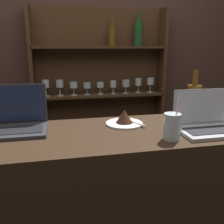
{
  "coord_description": "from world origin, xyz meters",
  "views": [
    {
      "loc": [
        -0.23,
        -0.93,
        1.41
      ],
      "look_at": [
        0.03,
        0.31,
        1.08
      ],
      "focal_mm": 40.0,
      "sensor_mm": 36.0,
      "label": 1
    }
  ],
  "objects_px": {
    "water_glass": "(172,127)",
    "cake_plate": "(124,119)",
    "laptop_near": "(17,121)",
    "laptop_far": "(208,122)",
    "wine_bottle_amber": "(193,103)"
  },
  "relations": [
    {
      "from": "water_glass",
      "to": "wine_bottle_amber",
      "type": "distance_m",
      "value": 0.34
    },
    {
      "from": "laptop_far",
      "to": "wine_bottle_amber",
      "type": "bearing_deg",
      "value": 89.78
    },
    {
      "from": "laptop_near",
      "to": "wine_bottle_amber",
      "type": "relative_size",
      "value": 1.0
    },
    {
      "from": "wine_bottle_amber",
      "to": "laptop_near",
      "type": "bearing_deg",
      "value": 176.58
    },
    {
      "from": "laptop_far",
      "to": "water_glass",
      "type": "xyz_separation_m",
      "value": [
        -0.24,
        -0.08,
        0.02
      ]
    },
    {
      "from": "water_glass",
      "to": "laptop_far",
      "type": "bearing_deg",
      "value": 18.38
    },
    {
      "from": "laptop_far",
      "to": "water_glass",
      "type": "height_order",
      "value": "laptop_far"
    },
    {
      "from": "laptop_far",
      "to": "wine_bottle_amber",
      "type": "relative_size",
      "value": 1.08
    },
    {
      "from": "wine_bottle_amber",
      "to": "water_glass",
      "type": "bearing_deg",
      "value": -135.54
    },
    {
      "from": "laptop_far",
      "to": "wine_bottle_amber",
      "type": "xyz_separation_m",
      "value": [
        0.0,
        0.16,
        0.07
      ]
    },
    {
      "from": "laptop_near",
      "to": "laptop_far",
      "type": "distance_m",
      "value": 1.01
    },
    {
      "from": "water_glass",
      "to": "cake_plate",
      "type": "bearing_deg",
      "value": 119.82
    },
    {
      "from": "cake_plate",
      "to": "water_glass",
      "type": "xyz_separation_m",
      "value": [
        0.16,
        -0.28,
        0.03
      ]
    },
    {
      "from": "water_glass",
      "to": "wine_bottle_amber",
      "type": "relative_size",
      "value": 0.65
    },
    {
      "from": "laptop_far",
      "to": "water_glass",
      "type": "bearing_deg",
      "value": -161.62
    }
  ]
}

